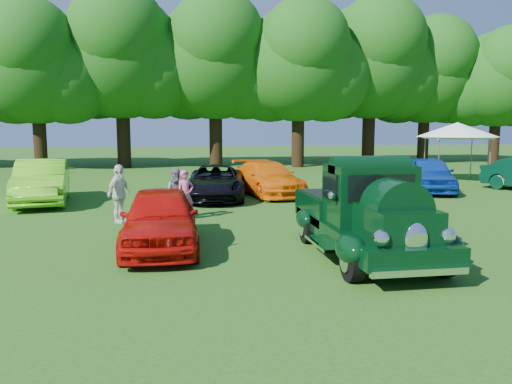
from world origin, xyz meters
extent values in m
plane|color=#225012|center=(0.00, 0.00, 0.00)|extent=(120.00, 120.00, 0.00)
cylinder|color=black|center=(0.64, -2.39, 0.40)|extent=(0.24, 0.80, 0.80)
cylinder|color=black|center=(2.44, -2.39, 0.40)|extent=(0.24, 0.80, 0.80)
cylinder|color=black|center=(0.64, 0.70, 0.40)|extent=(0.24, 0.80, 0.80)
cylinder|color=black|center=(2.44, 0.70, 0.40)|extent=(0.24, 0.80, 0.80)
cube|color=black|center=(1.54, -0.77, 0.56)|extent=(1.87, 4.88, 0.37)
cube|color=black|center=(1.54, -2.23, 1.00)|extent=(1.19, 1.57, 0.67)
cube|color=black|center=(1.54, -0.91, 1.37)|extent=(1.69, 1.25, 1.30)
cube|color=black|center=(1.54, -1.51, 1.59)|extent=(1.41, 0.07, 0.56)
cube|color=black|center=(1.54, 0.72, 0.87)|extent=(1.87, 2.22, 0.63)
cube|color=black|center=(1.54, 0.72, 1.17)|extent=(1.61, 1.95, 0.05)
ellipsoid|color=black|center=(0.61, -2.39, 0.61)|extent=(0.54, 0.93, 0.54)
ellipsoid|color=black|center=(2.47, -2.39, 0.61)|extent=(0.54, 0.93, 0.54)
ellipsoid|color=black|center=(0.57, 0.70, 0.60)|extent=(0.41, 0.78, 0.46)
ellipsoid|color=black|center=(2.50, 0.70, 0.60)|extent=(0.41, 0.78, 0.46)
ellipsoid|color=white|center=(1.54, -3.05, 0.87)|extent=(0.44, 0.13, 0.65)
sphere|color=white|center=(0.93, -2.97, 0.93)|extent=(0.30, 0.30, 0.30)
sphere|color=white|center=(2.15, -2.97, 0.93)|extent=(0.30, 0.30, 0.30)
cube|color=white|center=(1.54, -3.21, 0.37)|extent=(1.76, 0.12, 0.12)
cube|color=white|center=(1.54, 1.84, 0.43)|extent=(1.76, 0.12, 0.12)
imported|color=#B30C07|center=(-2.88, 0.67, 0.72)|extent=(1.73, 4.22, 1.43)
imported|color=#5BBF19|center=(-7.33, 8.35, 0.81)|extent=(2.47, 5.12, 1.62)
imported|color=black|center=(-0.95, 8.38, 0.66)|extent=(2.80, 5.02, 1.33)
imported|color=orange|center=(1.27, 9.28, 0.69)|extent=(2.79, 5.03, 1.38)
imported|color=#0D3495|center=(8.35, 9.12, 0.76)|extent=(3.17, 4.83, 1.53)
imported|color=#C25078|center=(-2.21, 4.22, 0.76)|extent=(0.65, 0.56, 1.52)
imported|color=slate|center=(-2.46, 4.43, 0.77)|extent=(0.88, 0.77, 1.54)
imported|color=silver|center=(-4.15, 4.09, 0.86)|extent=(0.86, 1.08, 1.72)
cube|color=white|center=(11.79, 12.77, 2.24)|extent=(3.27, 3.27, 0.11)
cone|color=white|center=(11.79, 12.77, 2.65)|extent=(4.80, 4.80, 0.73)
cylinder|color=slate|center=(10.31, 11.83, 1.10)|extent=(0.05, 0.05, 2.20)
cylinder|color=slate|center=(10.85, 14.24, 1.10)|extent=(0.05, 0.05, 2.20)
cylinder|color=slate|center=(12.72, 11.30, 1.10)|extent=(0.05, 0.05, 2.20)
cylinder|color=slate|center=(13.26, 13.71, 1.10)|extent=(0.05, 0.05, 2.20)
cylinder|color=black|center=(-10.99, 23.17, 2.03)|extent=(0.81, 0.81, 4.06)
sphere|color=#154D10|center=(-10.99, 23.17, 6.67)|extent=(7.43, 7.43, 7.43)
cylinder|color=black|center=(-5.87, 24.28, 2.28)|extent=(0.91, 0.91, 4.55)
sphere|color=#154D10|center=(-5.87, 24.28, 7.46)|extent=(8.32, 8.32, 8.32)
cylinder|color=black|center=(0.42, 24.35, 2.26)|extent=(0.90, 0.90, 4.51)
sphere|color=#154D10|center=(0.42, 24.35, 7.40)|extent=(8.25, 8.25, 8.25)
cylinder|color=black|center=(6.01, 22.99, 2.14)|extent=(0.86, 0.86, 4.28)
sphere|color=#154D10|center=(6.01, 22.99, 7.03)|extent=(7.83, 7.83, 7.83)
cylinder|color=black|center=(11.81, 24.61, 2.30)|extent=(0.92, 0.92, 4.59)
sphere|color=#154D10|center=(11.81, 24.61, 7.53)|extent=(8.40, 8.40, 8.40)
cylinder|color=black|center=(16.63, 25.42, 2.09)|extent=(0.84, 0.84, 4.19)
sphere|color=#154D10|center=(16.63, 25.42, 6.86)|extent=(7.65, 7.65, 7.65)
cylinder|color=black|center=(21.21, 23.27, 1.91)|extent=(0.76, 0.76, 3.81)
sphere|color=#154D10|center=(21.21, 23.27, 6.26)|extent=(6.97, 6.97, 6.97)
camera|label=1|loc=(-2.54, -10.85, 2.83)|focal=35.00mm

